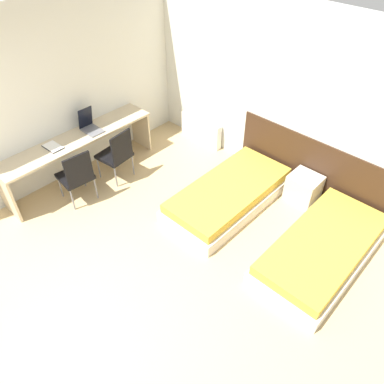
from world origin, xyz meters
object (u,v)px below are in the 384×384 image
at_px(chair_near_notebook, 76,175).
at_px(chair_near_laptop, 117,153).
at_px(nightstand, 303,188).
at_px(laptop, 90,126).
at_px(bed_near_window, 229,194).
at_px(bed_near_door, 322,249).

bearing_deg(chair_near_notebook, chair_near_laptop, 95.74).
xyz_separation_m(nightstand, laptop, (-2.94, -1.66, 0.60)).
bearing_deg(chair_near_laptop, bed_near_window, 17.53).
bearing_deg(bed_near_window, laptop, -158.83).
xyz_separation_m(bed_near_window, bed_near_door, (1.55, 0.00, 0.00)).
xyz_separation_m(bed_near_window, chair_near_notebook, (-1.68, -1.48, 0.33)).
xyz_separation_m(nightstand, chair_near_laptop, (-2.46, -1.57, 0.26)).
height_order(bed_near_window, chair_near_laptop, chair_near_laptop).
xyz_separation_m(chair_near_laptop, laptop, (-0.48, -0.09, 0.34)).
bearing_deg(bed_near_door, chair_near_notebook, -155.35).
bearing_deg(bed_near_window, chair_near_laptop, -156.17).
bearing_deg(bed_near_window, chair_near_notebook, -138.60).
bearing_deg(nightstand, bed_near_window, -133.35).
xyz_separation_m(bed_near_window, laptop, (-2.16, -0.84, 0.66)).
relative_size(nightstand, chair_near_notebook, 0.50).
xyz_separation_m(bed_near_door, laptop, (-3.71, -0.84, 0.66)).
bearing_deg(bed_near_door, chair_near_laptop, -167.05).
relative_size(bed_near_window, nightstand, 4.58).
height_order(chair_near_laptop, chair_near_notebook, same).
distance_m(bed_near_window, laptop, 2.41).
bearing_deg(bed_near_door, bed_near_window, 180.00).
relative_size(chair_near_notebook, laptop, 2.53).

